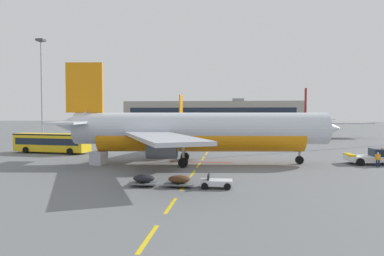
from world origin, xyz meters
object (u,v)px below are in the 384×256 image
at_px(pushback_tug, 374,157).
at_px(airliner_far_center, 303,122).
at_px(apron_shuttle_bus, 52,142).
at_px(baggage_train, 179,181).
at_px(apron_light_mast_near, 41,77).
at_px(airliner_foreground, 196,131).
at_px(ground_crew_worker, 378,159).
at_px(airliner_mid_left, 172,124).
at_px(uld_cargo_container, 99,158).

height_order(pushback_tug, airliner_far_center, airliner_far_center).
height_order(apron_shuttle_bus, baggage_train, apron_shuttle_bus).
height_order(airliner_far_center, apron_shuttle_bus, airliner_far_center).
relative_size(pushback_tug, apron_shuttle_bus, 0.49).
bearing_deg(apron_light_mast_near, apron_shuttle_bus, -57.81).
bearing_deg(airliner_far_center, baggage_train, -108.74).
bearing_deg(baggage_train, airliner_foreground, 90.44).
distance_m(apron_shuttle_bus, ground_crew_worker, 44.93).
xyz_separation_m(baggage_train, apron_light_mast_near, (-40.64, 49.79, 14.18)).
xyz_separation_m(airliner_foreground, airliner_far_center, (22.42, 52.40, -0.18)).
height_order(airliner_mid_left, baggage_train, airliner_mid_left).
xyz_separation_m(airliner_mid_left, ground_crew_worker, (30.62, -38.67, -2.60)).
bearing_deg(airliner_far_center, apron_shuttle_bus, -136.32).
bearing_deg(airliner_mid_left, uld_cargo_container, -92.30).
xyz_separation_m(airliner_far_center, ground_crew_worker, (-1.56, -52.35, -2.83)).
relative_size(ground_crew_worker, apron_light_mast_near, 0.07).
bearing_deg(uld_cargo_container, airliner_mid_left, 87.70).
bearing_deg(apron_light_mast_near, baggage_train, -50.78).
relative_size(uld_cargo_container, apron_light_mast_near, 0.08).
bearing_deg(apron_light_mast_near, pushback_tug, -28.93).
bearing_deg(apron_shuttle_bus, airliner_mid_left, 65.79).
relative_size(airliner_foreground, baggage_train, 4.05).
bearing_deg(uld_cargo_container, baggage_train, -44.67).
xyz_separation_m(airliner_mid_left, baggage_train, (9.86, -52.11, -3.02)).
distance_m(pushback_tug, airliner_far_center, 50.27).
xyz_separation_m(uld_cargo_container, apron_light_mast_near, (-29.14, 38.43, 13.91)).
bearing_deg(airliner_far_center, pushback_tug, -91.27).
xyz_separation_m(airliner_foreground, apron_light_mast_near, (-40.54, 36.40, 10.76)).
height_order(airliner_foreground, apron_shuttle_bus, airliner_foreground).
xyz_separation_m(airliner_foreground, pushback_tug, (21.30, 2.22, -3.05)).
relative_size(airliner_foreground, apron_light_mast_near, 1.48).
distance_m(baggage_train, ground_crew_worker, 24.73).
height_order(airliner_mid_left, uld_cargo_container, airliner_mid_left).
xyz_separation_m(airliner_mid_left, uld_cargo_container, (-1.63, -40.75, -2.75)).
xyz_separation_m(ground_crew_worker, uld_cargo_container, (-32.26, -2.07, -0.14)).
bearing_deg(uld_cargo_container, apron_light_mast_near, 127.18).
bearing_deg(baggage_train, airliner_far_center, 71.26).
distance_m(apron_shuttle_bus, baggage_train, 32.23).
distance_m(airliner_foreground, ground_crew_worker, 21.08).
bearing_deg(airliner_far_center, airliner_foreground, -113.16).
xyz_separation_m(airliner_foreground, baggage_train, (0.10, -13.39, -3.42)).
bearing_deg(airliner_mid_left, apron_light_mast_near, -175.69).
relative_size(airliner_foreground, ground_crew_worker, 20.96).
bearing_deg(airliner_foreground, apron_light_mast_near, 138.08).
bearing_deg(airliner_far_center, airliner_mid_left, -156.97).
relative_size(airliner_far_center, apron_light_mast_near, 1.41).
relative_size(airliner_foreground, airliner_mid_left, 1.12).
xyz_separation_m(pushback_tug, uld_cargo_container, (-32.70, -4.24, -0.10)).
distance_m(airliner_mid_left, apron_shuttle_bus, 32.80).
xyz_separation_m(airliner_far_center, apron_light_mast_near, (-62.96, -16.00, 10.94)).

